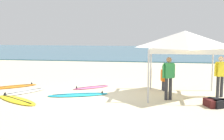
# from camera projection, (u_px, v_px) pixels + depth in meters

# --- Properties ---
(ground_plane) EXTENTS (80.00, 80.00, 0.00)m
(ground_plane) POSITION_uv_depth(u_px,v_px,m) (107.00, 96.00, 11.86)
(ground_plane) COLOR beige
(sea) EXTENTS (80.00, 36.00, 0.10)m
(sea) POSITION_uv_depth(u_px,v_px,m) (146.00, 51.00, 43.69)
(sea) COLOR #386B84
(sea) RESTS_ON ground
(canopy_tent) EXTENTS (2.93, 2.93, 2.75)m
(canopy_tent) POSITION_uv_depth(u_px,v_px,m) (185.00, 40.00, 11.48)
(canopy_tent) COLOR #B7B7BC
(canopy_tent) RESTS_ON ground
(surfboard_cyan) EXTENTS (2.63, 1.57, 0.19)m
(surfboard_cyan) POSITION_uv_depth(u_px,v_px,m) (78.00, 95.00, 11.91)
(surfboard_cyan) COLOR #23B2CC
(surfboard_cyan) RESTS_ON ground
(surfboard_pink) EXTENTS (1.79, 1.65, 0.19)m
(surfboard_pink) POSITION_uv_depth(u_px,v_px,m) (91.00, 87.00, 13.57)
(surfboard_pink) COLOR pink
(surfboard_pink) RESTS_ON ground
(surfboard_white) EXTENTS (1.61, 2.20, 0.19)m
(surfboard_white) POSITION_uv_depth(u_px,v_px,m) (24.00, 92.00, 12.48)
(surfboard_white) COLOR white
(surfboard_white) RESTS_ON ground
(surfboard_orange) EXTENTS (2.31, 2.22, 0.19)m
(surfboard_orange) POSITION_uv_depth(u_px,v_px,m) (11.00, 87.00, 13.74)
(surfboard_orange) COLOR orange
(surfboard_orange) RESTS_ON ground
(surfboard_yellow) EXTENTS (2.49, 1.94, 0.19)m
(surfboard_yellow) POSITION_uv_depth(u_px,v_px,m) (17.00, 100.00, 10.95)
(surfboard_yellow) COLOR yellow
(surfboard_yellow) RESTS_ON ground
(person_yellow) EXTENTS (0.52, 0.33, 1.71)m
(person_yellow) POSITION_uv_depth(u_px,v_px,m) (220.00, 74.00, 11.47)
(person_yellow) COLOR #2D2D33
(person_yellow) RESTS_ON ground
(person_green) EXTENTS (0.50, 0.36, 1.71)m
(person_green) POSITION_uv_depth(u_px,v_px,m) (169.00, 75.00, 11.01)
(person_green) COLOR #2D2D33
(person_green) RESTS_ON ground
(person_orange) EXTENTS (0.31, 0.53, 1.20)m
(person_orange) POSITION_uv_depth(u_px,v_px,m) (164.00, 77.00, 12.89)
(person_orange) COLOR #383842
(person_orange) RESTS_ON ground
(gear_bag_near_tent) EXTENTS (0.68, 0.58, 0.28)m
(gear_bag_near_tent) POSITION_uv_depth(u_px,v_px,m) (221.00, 104.00, 9.90)
(gear_bag_near_tent) COLOR black
(gear_bag_near_tent) RESTS_ON ground
(gear_bag_by_pole) EXTENTS (0.68, 0.53, 0.28)m
(gear_bag_by_pole) POSITION_uv_depth(u_px,v_px,m) (216.00, 102.00, 10.15)
(gear_bag_by_pole) COLOR #232328
(gear_bag_by_pole) RESTS_ON ground
(gear_bag_on_sand) EXTENTS (0.51, 0.67, 0.28)m
(gear_bag_on_sand) POSITION_uv_depth(u_px,v_px,m) (211.00, 103.00, 10.02)
(gear_bag_on_sand) COLOR #4C1919
(gear_bag_on_sand) RESTS_ON ground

